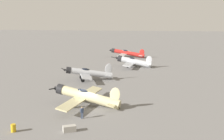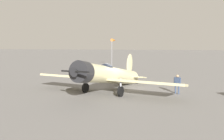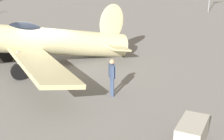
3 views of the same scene
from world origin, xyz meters
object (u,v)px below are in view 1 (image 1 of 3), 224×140
airplane_foreground (86,96)px  airplane_mid_apron (88,73)px  airplane_far_line (133,62)px  equipment_crate (69,129)px  fuel_drum (13,128)px  ground_crew_mechanic (82,111)px  airplane_outer_stand (127,53)px

airplane_foreground → airplane_mid_apron: bearing=-67.6°
airplane_mid_apron → airplane_far_line: size_ratio=0.90×
airplane_foreground → airplane_mid_apron: (16.55, 3.25, 0.15)m
equipment_crate → fuel_drum: fuel_drum is taller
ground_crew_mechanic → fuel_drum: 8.56m
airplane_far_line → fuel_drum: (-44.24, 10.80, -0.89)m
airplane_foreground → equipment_crate: airplane_foreground is taller
airplane_mid_apron → airplane_far_line: bearing=-133.4°
airplane_mid_apron → airplane_outer_stand: (33.38, -5.06, -0.18)m
airplane_far_line → ground_crew_mechanic: bearing=91.4°
airplane_far_line → ground_crew_mechanic: 39.13m
airplane_outer_stand → fuel_drum: bearing=88.5°
ground_crew_mechanic → equipment_crate: 4.48m
ground_crew_mechanic → fuel_drum: size_ratio=1.71×
airplane_outer_stand → airplane_far_line: bearing=106.2°
ground_crew_mechanic → equipment_crate: size_ratio=0.94×
airplane_foreground → airplane_far_line: size_ratio=1.08×
fuel_drum → airplane_outer_stand: bearing=-7.3°
airplane_foreground → airplane_outer_stand: 49.97m
airplane_far_line → airplane_outer_stand: (16.51, 3.04, 0.02)m
airplane_foreground → equipment_crate: bearing=103.0°
airplane_foreground → ground_crew_mechanic: 5.55m
airplane_far_line → ground_crew_mechanic: airplane_far_line is taller
airplane_foreground → ground_crew_mechanic: bearing=108.9°
airplane_outer_stand → equipment_crate: 59.87m
equipment_crate → airplane_mid_apron: bearing=7.6°
fuel_drum → airplane_foreground: bearing=-28.9°
airplane_mid_apron → fuel_drum: 27.52m
ground_crew_mechanic → airplane_mid_apron: bearing=-52.8°
airplane_far_line → equipment_crate: (-43.34, 4.54, -0.99)m
ground_crew_mechanic → fuel_drum: ground_crew_mechanic is taller
airplane_outer_stand → equipment_crate: size_ratio=8.22×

